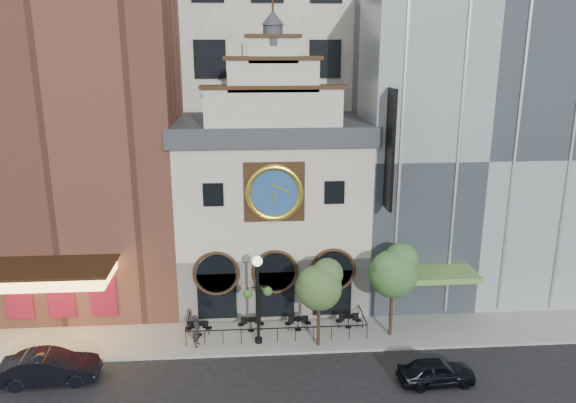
# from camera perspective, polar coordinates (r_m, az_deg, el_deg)

# --- Properties ---
(ground) EXTENTS (120.00, 120.00, 0.00)m
(ground) POSITION_cam_1_polar(r_m,az_deg,el_deg) (32.94, -0.94, -15.35)
(ground) COLOR black
(ground) RESTS_ON ground
(sidewalk) EXTENTS (44.00, 5.00, 0.15)m
(sidewalk) POSITION_cam_1_polar(r_m,az_deg,el_deg) (35.06, -1.18, -13.14)
(sidewalk) COLOR gray
(sidewalk) RESTS_ON ground
(clock_building) EXTENTS (12.60, 8.78, 18.65)m
(clock_building) POSITION_cam_1_polar(r_m,az_deg,el_deg) (37.48, -1.67, -0.26)
(clock_building) COLOR #605E5B
(clock_building) RESTS_ON ground
(theater_building) EXTENTS (14.00, 15.60, 25.00)m
(theater_building) POSITION_cam_1_polar(r_m,az_deg,el_deg) (40.07, -21.01, 8.38)
(theater_building) COLOR brown
(theater_building) RESTS_ON ground
(retail_building) EXTENTS (14.00, 14.40, 20.00)m
(retail_building) POSITION_cam_1_polar(r_m,az_deg,el_deg) (41.41, 16.51, 5.53)
(retail_building) COLOR gray
(retail_building) RESTS_ON ground
(office_tower) EXTENTS (20.00, 16.00, 40.00)m
(office_tower) POSITION_cam_1_polar(r_m,az_deg,el_deg) (48.31, -2.48, 19.25)
(office_tower) COLOR silver
(office_tower) RESTS_ON ground
(cafe_railing) EXTENTS (10.60, 2.60, 0.90)m
(cafe_railing) POSITION_cam_1_polar(r_m,az_deg,el_deg) (34.81, -1.19, -12.39)
(cafe_railing) COLOR black
(cafe_railing) RESTS_ON sidewalk
(bistro_0) EXTENTS (1.58, 0.68, 0.90)m
(bistro_0) POSITION_cam_1_polar(r_m,az_deg,el_deg) (34.79, -9.09, -12.59)
(bistro_0) COLOR black
(bistro_0) RESTS_ON sidewalk
(bistro_1) EXTENTS (1.58, 0.68, 0.90)m
(bistro_1) POSITION_cam_1_polar(r_m,az_deg,el_deg) (34.93, -3.79, -12.29)
(bistro_1) COLOR black
(bistro_1) RESTS_ON sidewalk
(bistro_2) EXTENTS (1.58, 0.68, 0.90)m
(bistro_2) POSITION_cam_1_polar(r_m,az_deg,el_deg) (34.95, 1.02, -12.24)
(bistro_2) COLOR black
(bistro_2) RESTS_ON sidewalk
(bistro_3) EXTENTS (1.58, 0.68, 0.90)m
(bistro_3) POSITION_cam_1_polar(r_m,az_deg,el_deg) (35.44, 6.16, -11.92)
(bistro_3) COLOR black
(bistro_3) RESTS_ON sidewalk
(car_right) EXTENTS (4.07, 1.84, 1.36)m
(car_right) POSITION_cam_1_polar(r_m,az_deg,el_deg) (31.22, 14.84, -16.37)
(car_right) COLOR black
(car_right) RESTS_ON ground
(car_left) EXTENTS (5.07, 2.03, 1.64)m
(car_left) POSITION_cam_1_polar(r_m,az_deg,el_deg) (32.78, -23.06, -15.24)
(car_left) COLOR black
(car_left) RESTS_ON ground
(pedestrian) EXTENTS (0.60, 0.79, 1.94)m
(pedestrian) POSITION_cam_1_polar(r_m,az_deg,el_deg) (33.49, -9.26, -12.81)
(pedestrian) COLOR black
(pedestrian) RESTS_ON sidewalk
(lamppost) EXTENTS (1.69, 0.81, 5.39)m
(lamppost) POSITION_cam_1_polar(r_m,az_deg,el_deg) (32.38, -3.09, -8.98)
(lamppost) COLOR black
(lamppost) RESTS_ON sidewalk
(tree_left) EXTENTS (2.70, 2.60, 5.20)m
(tree_left) POSITION_cam_1_polar(r_m,az_deg,el_deg) (31.98, 3.26, -8.36)
(tree_left) COLOR #382619
(tree_left) RESTS_ON sidewalk
(tree_right) EXTENTS (2.95, 2.84, 5.68)m
(tree_right) POSITION_cam_1_polar(r_m,az_deg,el_deg) (33.48, 10.72, -6.84)
(tree_right) COLOR #382619
(tree_right) RESTS_ON sidewalk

